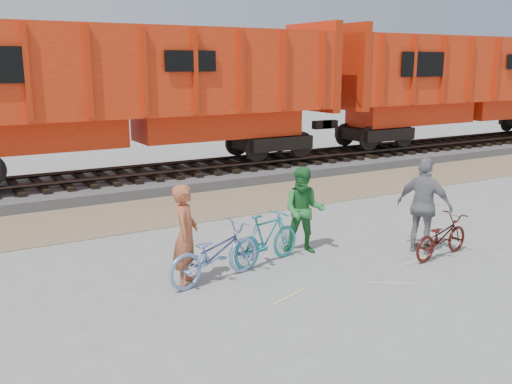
% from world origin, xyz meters
% --- Properties ---
extents(ground, '(120.00, 120.00, 0.00)m').
position_xyz_m(ground, '(0.00, 0.00, 0.00)').
color(ground, '#9E9E99').
rests_on(ground, ground).
extents(gravel_strip, '(120.00, 3.00, 0.02)m').
position_xyz_m(gravel_strip, '(0.00, 5.50, 0.01)').
color(gravel_strip, '#9C8161').
rests_on(gravel_strip, ground).
extents(ballast_bed, '(120.00, 4.00, 0.30)m').
position_xyz_m(ballast_bed, '(0.00, 9.00, 0.15)').
color(ballast_bed, slate).
rests_on(ballast_bed, ground).
extents(track, '(120.00, 2.60, 0.24)m').
position_xyz_m(track, '(0.00, 9.00, 0.47)').
color(track, black).
rests_on(track, ballast_bed).
extents(hopper_car_center, '(14.00, 3.13, 4.65)m').
position_xyz_m(hopper_car_center, '(-0.46, 9.00, 3.01)').
color(hopper_car_center, black).
rests_on(hopper_car_center, track).
extents(hopper_car_right, '(14.00, 3.13, 4.65)m').
position_xyz_m(hopper_car_right, '(14.54, 9.00, 3.01)').
color(hopper_car_right, black).
rests_on(hopper_car_right, track).
extents(bicycle_blue, '(2.05, 1.08, 1.02)m').
position_xyz_m(bicycle_blue, '(-1.78, 0.46, 0.51)').
color(bicycle_blue, '#7895CF').
rests_on(bicycle_blue, ground).
extents(bicycle_teal, '(1.74, 0.87, 1.01)m').
position_xyz_m(bicycle_teal, '(-0.52, 0.76, 0.50)').
color(bicycle_teal, teal).
rests_on(bicycle_teal, ground).
extents(bicycle_maroon, '(1.67, 0.79, 0.84)m').
position_xyz_m(bicycle_maroon, '(2.67, -0.66, 0.42)').
color(bicycle_maroon, '#44120C').
rests_on(bicycle_maroon, ground).
extents(person_solo, '(0.71, 0.78, 1.78)m').
position_xyz_m(person_solo, '(-2.28, 0.56, 0.89)').
color(person_solo, '#B65A36').
rests_on(person_solo, ground).
extents(person_man, '(1.09, 1.05, 1.76)m').
position_xyz_m(person_man, '(0.48, 0.96, 0.88)').
color(person_man, '#2A7E36').
rests_on(person_man, ground).
extents(person_woman, '(0.86, 1.24, 1.95)m').
position_xyz_m(person_woman, '(2.57, -0.26, 0.98)').
color(person_woman, gray).
rests_on(person_woman, ground).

